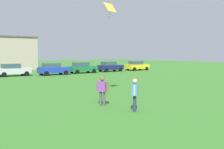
{
  "coord_description": "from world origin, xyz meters",
  "views": [
    {
      "loc": [
        -3.82,
        2.52,
        3.09
      ],
      "look_at": [
        3.12,
        12.15,
        2.15
      ],
      "focal_mm": 43.33,
      "sensor_mm": 36.0,
      "label": 1
    }
  ],
  "objects": [
    {
      "name": "kite",
      "position": [
        7.46,
        18.41,
        6.25
      ],
      "size": [
        1.12,
        0.78,
        1.06
      ],
      "color": "yellow"
    },
    {
      "name": "parked_car_green_4",
      "position": [
        16.81,
        39.03,
        0.86
      ],
      "size": [
        4.3,
        2.02,
        1.68
      ],
      "color": "#196B38",
      "rests_on": "ground"
    },
    {
      "name": "adult_bystander",
      "position": [
        4.9,
        15.61,
        1.02
      ],
      "size": [
        0.49,
        0.77,
        1.72
      ],
      "rotation": [
        0.0,
        0.0,
        1.93
      ],
      "color": "#4C4C51",
      "rests_on": "ground"
    },
    {
      "name": "parked_car_yellow_6",
      "position": [
        28.12,
        39.22,
        0.86
      ],
      "size": [
        4.3,
        2.02,
        1.68
      ],
      "color": "yellow",
      "rests_on": "ground"
    },
    {
      "name": "parked_car_navy_5",
      "position": [
        22.43,
        39.55,
        0.86
      ],
      "size": [
        4.3,
        2.02,
        1.68
      ],
      "color": "#141E4C",
      "rests_on": "ground"
    },
    {
      "name": "parked_car_silver_2",
      "position": [
        6.5,
        39.65,
        0.86
      ],
      "size": [
        4.3,
        2.02,
        1.68
      ],
      "color": "silver",
      "rests_on": "ground"
    },
    {
      "name": "parked_car_blue_3",
      "position": [
        11.69,
        38.32,
        0.86
      ],
      "size": [
        4.3,
        2.02,
        1.68
      ],
      "color": "#1E38AD",
      "rests_on": "ground"
    },
    {
      "name": "house_left",
      "position": [
        10.63,
        55.52,
        3.1
      ],
      "size": [
        8.4,
        6.88,
        6.18
      ],
      "color": "tan",
      "rests_on": "ground"
    },
    {
      "name": "bystander_near_trees",
      "position": [
        5.44,
        13.31,
        1.04
      ],
      "size": [
        0.63,
        0.63,
        1.75
      ],
      "rotation": [
        0.0,
        0.0,
        0.8
      ],
      "color": "navy",
      "rests_on": "ground"
    }
  ]
}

